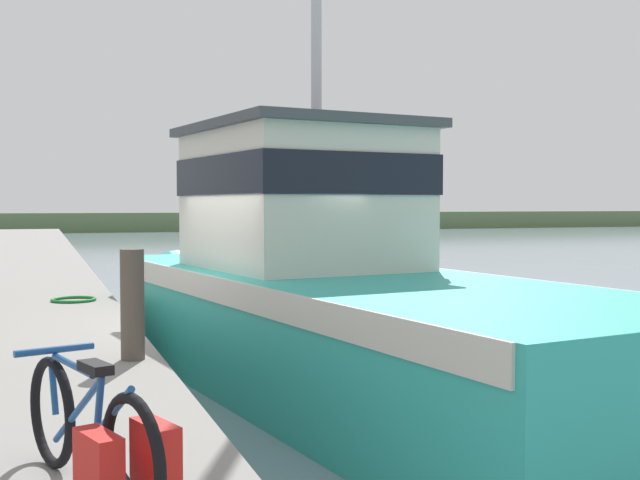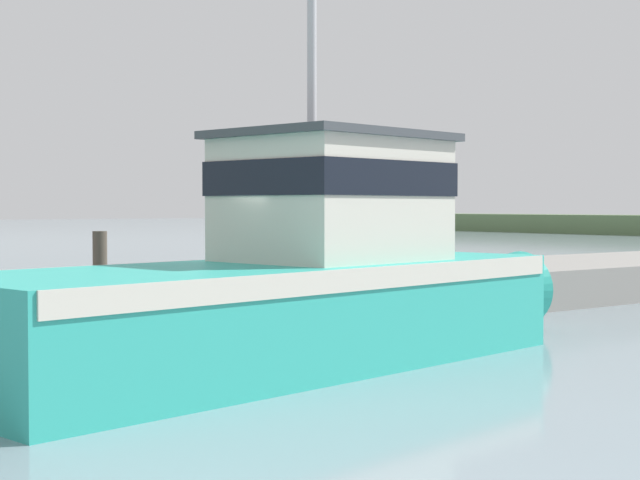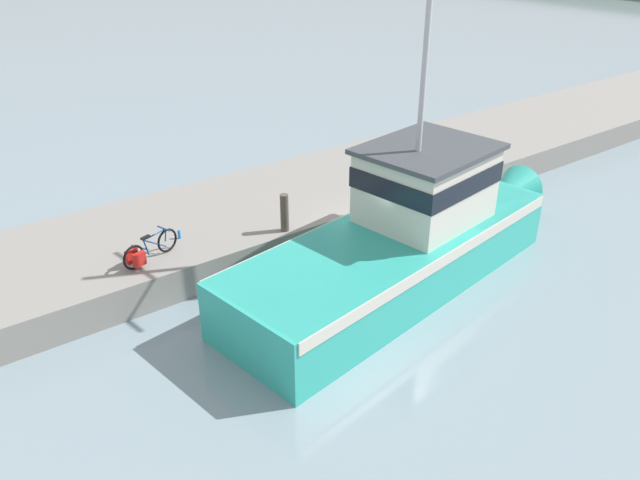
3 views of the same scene
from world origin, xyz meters
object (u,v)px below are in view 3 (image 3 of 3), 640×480
object	(u,v)px
mooring_post	(284,213)
water_bottle_by_bike	(179,234)
fishing_boat_main	(407,234)
bicycle_touring	(146,251)

from	to	relation	value
mooring_post	water_bottle_by_bike	distance (m)	2.83
fishing_boat_main	water_bottle_by_bike	bearing A→B (deg)	-140.06
fishing_boat_main	water_bottle_by_bike	size ratio (longest dim) A/B	50.57
bicycle_touring	mooring_post	distance (m)	3.74
fishing_boat_main	bicycle_touring	distance (m)	6.53
bicycle_touring	water_bottle_by_bike	bearing A→B (deg)	102.34
fishing_boat_main	mooring_post	size ratio (longest dim) A/B	10.99
bicycle_touring	mooring_post	world-z (taller)	mooring_post
bicycle_touring	water_bottle_by_bike	xyz separation A→B (m)	(-0.71, 1.19, -0.20)
fishing_boat_main	mooring_post	bearing A→B (deg)	-152.08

